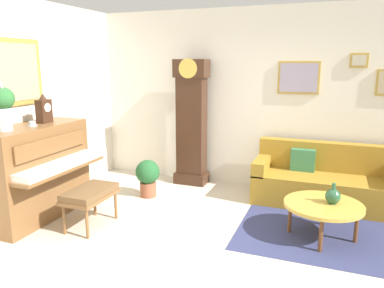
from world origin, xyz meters
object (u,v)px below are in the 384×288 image
grandfather_clock (192,126)px  green_jug (333,196)px  flower_vase (3,103)px  mantel_clock (44,110)px  teacup (32,124)px  piano_bench (90,195)px  piano (36,171)px  couch (323,182)px  coffee_table (323,206)px  potted_plant (148,176)px

grandfather_clock → green_jug: size_ratio=8.46×
flower_vase → green_jug: 3.87m
mantel_clock → teacup: size_ratio=3.28×
piano_bench → grandfather_clock: (0.55, 2.01, 0.56)m
piano → teacup: bearing=-32.7°
piano_bench → couch: (2.62, 1.84, -0.09)m
grandfather_clock → flower_vase: grandfather_clock is taller
piano → piano_bench: 0.84m
mantel_clock → teacup: bearing=-82.5°
teacup → green_jug: bearing=11.7°
grandfather_clock → green_jug: bearing=-30.4°
teacup → green_jug: teacup is taller
green_jug → flower_vase: bearing=-162.8°
coffee_table → flower_vase: flower_vase is taller
green_jug → grandfather_clock: bearing=149.6°
flower_vase → potted_plant: flower_vase is taller
piano_bench → mantel_clock: mantel_clock is taller
coffee_table → green_jug: green_jug is taller
coffee_table → flower_vase: size_ratio=1.52×
piano → flower_vase: 0.99m
piano_bench → teacup: (-0.78, -0.01, 0.82)m
piano_bench → couch: 3.20m
mantel_clock → teacup: 0.30m
mantel_clock → green_jug: mantel_clock is taller
grandfather_clock → couch: (2.07, -0.17, -0.65)m
coffee_table → flower_vase: bearing=-162.9°
grandfather_clock → flower_vase: size_ratio=3.50×
piano_bench → green_jug: (2.75, 0.72, 0.09)m
mantel_clock → potted_plant: 1.72m
grandfather_clock → mantel_clock: (-1.37, -1.77, 0.41)m
coffee_table → teacup: 3.61m
piano → grandfather_clock: size_ratio=0.71×
couch → grandfather_clock: bearing=175.2°
mantel_clock → potted_plant: size_ratio=0.68×
green_jug → teacup: bearing=-168.3°
green_jug → piano_bench: bearing=-165.3°
piano → couch: bearing=28.0°
grandfather_clock → coffee_table: 2.56m
piano_bench → mantel_clock: 1.29m
piano_bench → coffee_table: 2.74m
teacup → potted_plant: (0.95, 1.19, -0.91)m
flower_vase → teacup: size_ratio=5.00×
piano_bench → mantel_clock: bearing=163.5°
coffee_table → grandfather_clock: bearing=147.9°
coffee_table → mantel_clock: size_ratio=2.32×
coffee_table → mantel_clock: mantel_clock is taller
piano → mantel_clock: (0.00, 0.23, 0.77)m
green_jug → coffee_table: bearing=-159.6°
piano_bench → coffee_table: size_ratio=0.80×
coffee_table → teacup: bearing=-168.5°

